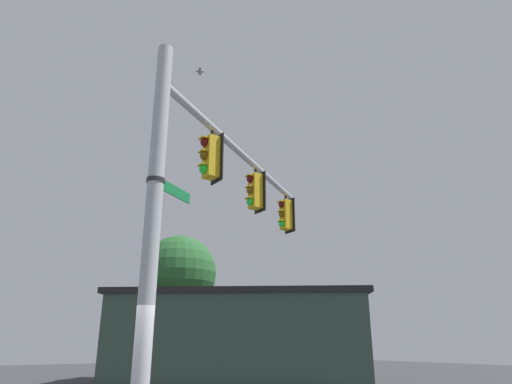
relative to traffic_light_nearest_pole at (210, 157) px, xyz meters
The scene contains 9 objects.
signal_pole 3.10m from the traffic_light_nearest_pole, 123.16° to the left, with size 0.31×0.31×7.79m, color #ADB2B7.
mast_arm 2.20m from the traffic_light_nearest_pole, 57.46° to the right, with size 0.19×0.19×8.37m, color #ADB2B7.
traffic_light_nearest_pole is the anchor object (origin of this frame).
traffic_light_mid_inner 2.78m from the traffic_light_nearest_pole, 57.14° to the right, with size 0.54×0.49×1.31m.
traffic_light_mid_outer 5.55m from the traffic_light_nearest_pole, 57.14° to the right, with size 0.54×0.49×1.31m.
street_name_sign 2.26m from the traffic_light_nearest_pole, 123.21° to the left, with size 0.86×1.23×0.22m.
bird_flying 5.45m from the traffic_light_nearest_pole, 19.96° to the right, with size 0.38×0.31×0.09m.
storefront_building 15.53m from the traffic_light_nearest_pole, 35.22° to the right, with size 12.95×14.25×4.50m.
tree_by_storefront 16.35m from the traffic_light_nearest_pole, 22.64° to the right, with size 4.33×4.33×7.87m.
Camera 1 is at (-7.67, 2.96, 1.88)m, focal length 31.44 mm.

